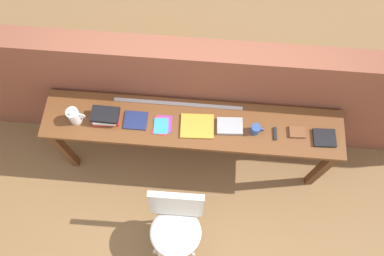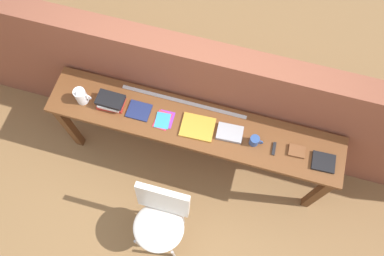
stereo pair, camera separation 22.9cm
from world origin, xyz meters
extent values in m
plane|color=olive|center=(0.00, 0.00, 0.00)|extent=(40.00, 40.00, 0.00)
cube|color=brown|center=(0.00, 0.64, 0.72)|extent=(6.00, 0.20, 1.45)
cube|color=brown|center=(0.00, 0.30, 0.86)|extent=(2.50, 0.44, 0.04)
cube|color=#5B341A|center=(-1.19, 0.14, 0.42)|extent=(0.07, 0.07, 0.84)
cube|color=#5B341A|center=(1.19, 0.14, 0.42)|extent=(0.07, 0.07, 0.84)
cube|color=#5B341A|center=(-1.19, 0.46, 0.42)|extent=(0.07, 0.07, 0.84)
cube|color=#5B341A|center=(1.19, 0.46, 0.42)|extent=(0.07, 0.07, 0.84)
ellipsoid|color=silver|center=(-0.08, -0.53, 0.45)|extent=(0.44, 0.42, 0.08)
cube|color=silver|center=(-0.08, -0.34, 0.69)|extent=(0.44, 0.11, 0.40)
cylinder|color=#B2B2B7|center=(-0.24, -0.69, 0.21)|extent=(0.02, 0.02, 0.41)
cylinder|color=#B2B2B7|center=(0.09, -0.69, 0.21)|extent=(0.02, 0.02, 0.41)
cylinder|color=#B2B2B7|center=(-0.24, -0.37, 0.21)|extent=(0.02, 0.02, 0.41)
cylinder|color=#B2B2B7|center=(0.09, -0.37, 0.21)|extent=(0.02, 0.02, 0.41)
cylinder|color=white|center=(-0.96, 0.26, 0.96)|extent=(0.10, 0.10, 0.15)
cone|color=white|center=(-0.96, 0.23, 1.04)|extent=(0.04, 0.03, 0.04)
torus|color=white|center=(-0.90, 0.26, 0.96)|extent=(0.07, 0.01, 0.07)
cube|color=red|center=(-0.72, 0.29, 0.90)|extent=(0.23, 0.17, 0.03)
cube|color=white|center=(-0.71, 0.28, 0.93)|extent=(0.19, 0.14, 0.03)
cube|color=black|center=(-0.71, 0.28, 0.96)|extent=(0.23, 0.15, 0.04)
cube|color=navy|center=(-0.47, 0.29, 0.89)|extent=(0.19, 0.16, 0.02)
cube|color=purple|center=(-0.23, 0.28, 0.88)|extent=(0.13, 0.15, 0.00)
cube|color=#E5334C|center=(-0.26, 0.26, 0.88)|extent=(0.13, 0.17, 0.00)
cube|color=#3399D8|center=(-0.25, 0.25, 0.89)|extent=(0.13, 0.15, 0.00)
cube|color=gold|center=(0.04, 0.27, 0.89)|extent=(0.28, 0.23, 0.02)
cube|color=#9E9EA3|center=(0.31, 0.29, 0.90)|extent=(0.22, 0.16, 0.03)
cylinder|color=#2D4C8C|center=(0.51, 0.27, 0.93)|extent=(0.08, 0.08, 0.09)
torus|color=#2D4C8C|center=(0.56, 0.27, 0.93)|extent=(0.06, 0.01, 0.06)
cube|color=black|center=(0.68, 0.26, 0.89)|extent=(0.03, 0.11, 0.02)
cube|color=brown|center=(0.86, 0.29, 0.89)|extent=(0.13, 0.11, 0.02)
cube|color=black|center=(1.08, 0.25, 0.89)|extent=(0.19, 0.16, 0.02)
cube|color=silver|center=(-0.14, 0.47, 0.88)|extent=(1.09, 0.03, 0.00)
camera|label=1|loc=(0.10, -0.93, 3.71)|focal=35.00mm
camera|label=2|loc=(0.32, -0.89, 3.71)|focal=35.00mm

